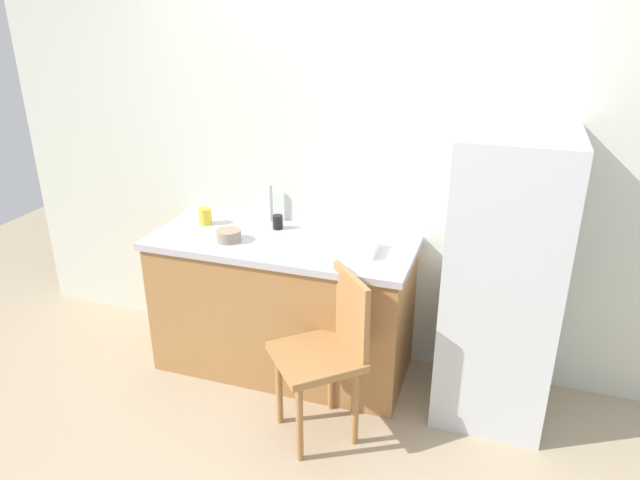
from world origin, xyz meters
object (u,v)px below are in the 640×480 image
object	(u,v)px
chair	(327,349)
cup_yellow	(205,216)
terracotta_bowl	(229,235)
dish_tray	(352,246)
refrigerator	(502,281)
cup_black	(278,222)

from	to	relation	value
chair	cup_yellow	size ratio (longest dim) A/B	8.94
chair	terracotta_bowl	distance (m)	0.88
dish_tray	terracotta_bowl	distance (m)	0.70
dish_tray	cup_yellow	size ratio (longest dim) A/B	2.81
chair	dish_tray	bearing A→B (deg)	139.64
refrigerator	dish_tray	world-z (taller)	refrigerator
cup_black	terracotta_bowl	bearing A→B (deg)	-126.96
cup_black	cup_yellow	world-z (taller)	cup_yellow
cup_yellow	terracotta_bowl	bearing A→B (deg)	-37.21
chair	refrigerator	bearing A→B (deg)	80.06
terracotta_bowl	cup_yellow	world-z (taller)	cup_yellow
cup_yellow	cup_black	bearing A→B (deg)	8.34
chair	cup_yellow	world-z (taller)	cup_yellow
terracotta_bowl	cup_black	size ratio (longest dim) A/B	1.67
dish_tray	cup_yellow	distance (m)	0.96
dish_tray	terracotta_bowl	world-z (taller)	terracotta_bowl
chair	dish_tray	world-z (taller)	dish_tray
refrigerator	cup_yellow	world-z (taller)	refrigerator
dish_tray	cup_yellow	bearing A→B (deg)	173.73
terracotta_bowl	refrigerator	bearing A→B (deg)	4.18
chair	cup_black	size ratio (longest dim) A/B	10.68
dish_tray	terracotta_bowl	xyz separation A→B (m)	(-0.70, -0.09, 0.01)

